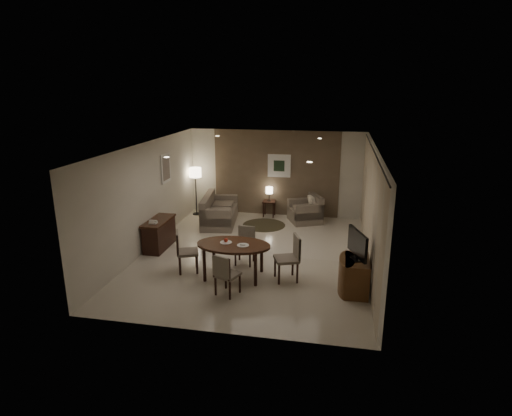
% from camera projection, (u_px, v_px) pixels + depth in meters
% --- Properties ---
extents(room_shell, '(5.50, 7.00, 2.70)m').
position_uv_depth(room_shell, '(258.00, 198.00, 10.59)').
color(room_shell, beige).
rests_on(room_shell, ground).
extents(taupe_accent, '(3.96, 0.03, 2.70)m').
position_uv_depth(taupe_accent, '(276.00, 173.00, 13.49)').
color(taupe_accent, brown).
rests_on(taupe_accent, wall_back).
extents(curtain_wall, '(0.08, 6.70, 2.58)m').
position_uv_depth(curtain_wall, '(370.00, 210.00, 9.72)').
color(curtain_wall, beige).
rests_on(curtain_wall, wall_right).
extents(curtain_rod, '(0.03, 6.80, 0.03)m').
position_uv_depth(curtain_rod, '(374.00, 152.00, 9.35)').
color(curtain_rod, black).
rests_on(curtain_rod, wall_right).
extents(art_back_frame, '(0.72, 0.03, 0.72)m').
position_uv_depth(art_back_frame, '(279.00, 166.00, 13.38)').
color(art_back_frame, silver).
rests_on(art_back_frame, wall_back).
extents(art_back_canvas, '(0.34, 0.01, 0.34)m').
position_uv_depth(art_back_canvas, '(279.00, 166.00, 13.37)').
color(art_back_canvas, black).
rests_on(art_back_canvas, wall_back).
extents(art_left_frame, '(0.03, 0.60, 0.80)m').
position_uv_depth(art_left_frame, '(166.00, 168.00, 11.70)').
color(art_left_frame, silver).
rests_on(art_left_frame, wall_left).
extents(art_left_canvas, '(0.01, 0.46, 0.64)m').
position_uv_depth(art_left_canvas, '(166.00, 168.00, 11.70)').
color(art_left_canvas, gray).
rests_on(art_left_canvas, wall_left).
extents(downlight_nl, '(0.10, 0.10, 0.01)m').
position_uv_depth(downlight_nl, '(167.00, 157.00, 8.40)').
color(downlight_nl, white).
rests_on(downlight_nl, ceiling).
extents(downlight_nr, '(0.10, 0.10, 0.01)m').
position_uv_depth(downlight_nr, '(310.00, 162.00, 7.88)').
color(downlight_nr, white).
rests_on(downlight_nr, ceiling).
extents(downlight_fl, '(0.10, 0.10, 0.01)m').
position_uv_depth(downlight_fl, '(217.00, 136.00, 11.79)').
color(downlight_fl, white).
rests_on(downlight_fl, ceiling).
extents(downlight_fr, '(0.10, 0.10, 0.01)m').
position_uv_depth(downlight_fr, '(320.00, 138.00, 11.27)').
color(downlight_fr, white).
rests_on(downlight_fr, ceiling).
extents(console_desk, '(0.48, 1.20, 0.75)m').
position_uv_depth(console_desk, '(159.00, 234.00, 10.94)').
color(console_desk, '#3F2414').
rests_on(console_desk, floor).
extents(telephone, '(0.20, 0.14, 0.09)m').
position_uv_depth(telephone, '(153.00, 222.00, 10.54)').
color(telephone, white).
rests_on(telephone, console_desk).
extents(tv_cabinet, '(0.48, 0.90, 0.70)m').
position_uv_depth(tv_cabinet, '(356.00, 275.00, 8.63)').
color(tv_cabinet, brown).
rests_on(tv_cabinet, floor).
extents(flat_tv, '(0.36, 0.85, 0.60)m').
position_uv_depth(flat_tv, '(357.00, 244.00, 8.45)').
color(flat_tv, black).
rests_on(flat_tv, tv_cabinet).
extents(dining_table, '(1.61, 1.01, 0.75)m').
position_uv_depth(dining_table, '(234.00, 260.00, 9.30)').
color(dining_table, '#3F2414').
rests_on(dining_table, floor).
extents(chair_near, '(0.54, 0.54, 0.87)m').
position_uv_depth(chair_near, '(228.00, 274.00, 8.50)').
color(chair_near, gray).
rests_on(chair_near, floor).
extents(chair_far, '(0.44, 0.44, 0.87)m').
position_uv_depth(chair_far, '(245.00, 246.00, 9.95)').
color(chair_far, gray).
rests_on(chair_far, floor).
extents(chair_left, '(0.59, 0.59, 0.94)m').
position_uv_depth(chair_left, '(188.00, 252.00, 9.54)').
color(chair_left, gray).
rests_on(chair_left, floor).
extents(chair_right, '(0.62, 0.62, 0.99)m').
position_uv_depth(chair_right, '(286.00, 258.00, 9.11)').
color(chair_right, gray).
rests_on(chair_right, floor).
extents(plate_a, '(0.26, 0.26, 0.02)m').
position_uv_depth(plate_a, '(226.00, 242.00, 9.27)').
color(plate_a, white).
rests_on(plate_a, dining_table).
extents(plate_b, '(0.26, 0.26, 0.02)m').
position_uv_depth(plate_b, '(243.00, 245.00, 9.10)').
color(plate_b, white).
rests_on(plate_b, dining_table).
extents(fruit_apple, '(0.09, 0.09, 0.09)m').
position_uv_depth(fruit_apple, '(226.00, 240.00, 9.26)').
color(fruit_apple, '#AD2513').
rests_on(fruit_apple, plate_a).
extents(napkin, '(0.12, 0.08, 0.03)m').
position_uv_depth(napkin, '(243.00, 244.00, 9.10)').
color(napkin, white).
rests_on(napkin, plate_b).
extents(round_rug, '(1.27, 1.27, 0.01)m').
position_uv_depth(round_rug, '(264.00, 225.00, 12.79)').
color(round_rug, '#423A25').
rests_on(round_rug, floor).
extents(sofa, '(1.94, 1.16, 0.86)m').
position_uv_depth(sofa, '(220.00, 210.00, 12.86)').
color(sofa, gray).
rests_on(sofa, floor).
extents(armchair, '(1.17, 1.20, 0.82)m').
position_uv_depth(armchair, '(305.00, 209.00, 13.01)').
color(armchair, gray).
rests_on(armchair, floor).
extents(side_table, '(0.39, 0.39, 0.50)m').
position_uv_depth(side_table, '(269.00, 209.00, 13.61)').
color(side_table, black).
rests_on(side_table, floor).
extents(table_lamp, '(0.22, 0.22, 0.50)m').
position_uv_depth(table_lamp, '(269.00, 193.00, 13.47)').
color(table_lamp, '#FFEAC1').
rests_on(table_lamp, side_table).
extents(floor_lamp, '(0.39, 0.39, 1.53)m').
position_uv_depth(floor_lamp, '(196.00, 191.00, 13.66)').
color(floor_lamp, '#FFE5B7').
rests_on(floor_lamp, floor).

